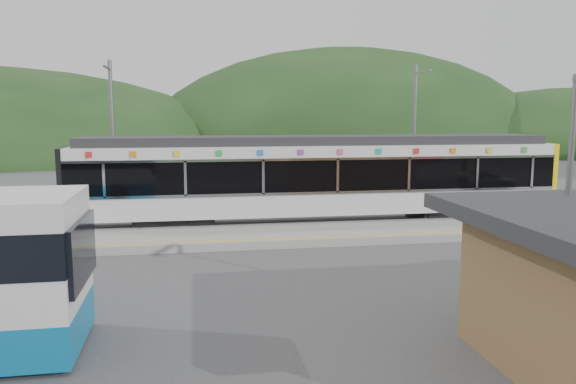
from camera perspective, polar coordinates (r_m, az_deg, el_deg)
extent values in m
plane|color=#4C4C4F|center=(18.12, 1.84, -7.02)|extent=(120.00, 120.00, 0.00)
ellipsoid|color=#1E3D19|center=(73.92, 5.84, 4.28)|extent=(52.00, 39.00, 26.00)
ellipsoid|color=#1E3D19|center=(81.33, 27.19, 3.77)|extent=(44.00, 33.00, 16.00)
cube|color=#9E9E99|center=(21.24, 0.09, -4.37)|extent=(26.00, 3.20, 0.30)
cube|color=yellow|center=(19.96, 0.71, -4.72)|extent=(26.00, 0.10, 0.01)
cube|color=black|center=(23.59, -11.43, -2.91)|extent=(3.20, 2.20, 0.56)
cube|color=black|center=(26.07, 15.97, -2.03)|extent=(3.20, 2.20, 0.56)
cube|color=silver|center=(24.00, 2.98, -0.78)|extent=(20.00, 2.90, 0.92)
cube|color=black|center=(23.85, 3.01, 2.03)|extent=(20.00, 2.96, 1.45)
cube|color=silver|center=(22.48, 3.82, -0.07)|extent=(20.00, 0.05, 0.10)
cube|color=silver|center=(22.33, 3.85, 3.36)|extent=(20.00, 0.05, 0.10)
cube|color=silver|center=(23.77, 3.02, 4.31)|extent=(20.00, 2.90, 0.45)
cube|color=#2D2D30|center=(23.75, 3.03, 5.28)|extent=(19.40, 2.50, 0.36)
cube|color=yellow|center=(27.87, 23.78, 1.55)|extent=(0.24, 2.92, 3.00)
cube|color=black|center=(23.85, -21.43, 0.71)|extent=(0.20, 2.92, 3.00)
cube|color=silver|center=(22.06, -18.20, 1.16)|extent=(0.10, 0.05, 1.35)
cube|color=silver|center=(21.81, -10.39, 1.35)|extent=(0.10, 0.05, 1.35)
cube|color=silver|center=(21.96, -2.53, 1.52)|extent=(0.10, 0.05, 1.35)
cube|color=silver|center=(22.52, 5.07, 1.66)|extent=(0.10, 0.05, 1.35)
cube|color=silver|center=(23.44, 12.19, 1.76)|extent=(0.10, 0.05, 1.35)
cube|color=silver|center=(24.71, 18.68, 1.83)|extent=(0.10, 0.05, 1.35)
cube|color=silver|center=(25.98, 23.55, 1.86)|extent=(0.10, 0.05, 1.35)
cube|color=red|center=(22.07, -19.59, 3.59)|extent=(0.22, 0.04, 0.22)
cube|color=orange|center=(21.84, -15.45, 3.73)|extent=(0.22, 0.04, 0.22)
cube|color=yellow|center=(21.74, -11.24, 3.84)|extent=(0.22, 0.04, 0.22)
cube|color=green|center=(21.74, -7.01, 3.93)|extent=(0.22, 0.04, 0.22)
cube|color=blue|center=(21.87, -2.81, 4.01)|extent=(0.22, 0.04, 0.22)
cube|color=purple|center=(22.11, 1.32, 4.06)|extent=(0.22, 0.04, 0.22)
cube|color=#E54C8C|center=(22.47, 5.34, 4.09)|extent=(0.22, 0.04, 0.22)
cube|color=#19A5A5|center=(22.93, 9.22, 4.10)|extent=(0.22, 0.04, 0.22)
cube|color=red|center=(23.49, 12.93, 4.09)|extent=(0.22, 0.04, 0.22)
cube|color=orange|center=(24.14, 16.46, 4.06)|extent=(0.22, 0.04, 0.22)
cube|color=yellow|center=(24.88, 19.78, 4.03)|extent=(0.22, 0.04, 0.22)
cube|color=green|center=(25.70, 22.91, 3.98)|extent=(0.22, 0.04, 0.22)
cylinder|color=slate|center=(26.03, -17.37, 4.99)|extent=(0.18, 0.18, 7.00)
cube|color=slate|center=(25.29, -17.91, 11.93)|extent=(0.08, 1.80, 0.08)
cylinder|color=slate|center=(27.82, 12.65, 5.33)|extent=(0.18, 0.18, 7.00)
cube|color=slate|center=(27.13, 13.50, 11.79)|extent=(0.08, 1.80, 0.08)
cylinder|color=slate|center=(13.18, 26.52, -1.35)|extent=(0.12, 0.12, 5.49)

